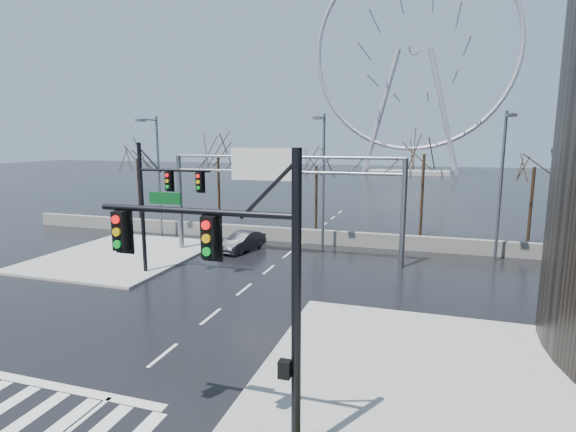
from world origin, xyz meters
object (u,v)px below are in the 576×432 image
at_px(ferris_wheel, 414,58).
at_px(car, 243,241).
at_px(signal_mast_far, 158,196).
at_px(sign_gantry, 278,184).
at_px(signal_mast_near, 243,275).

xyz_separation_m(ferris_wheel, car, (-8.52, -78.93, -25.43)).
bearing_deg(signal_mast_far, ferris_wheel, 82.80).
bearing_deg(sign_gantry, signal_mast_near, -73.81).
xyz_separation_m(signal_mast_far, ferris_wheel, (10.87, 86.04, 21.30)).
bearing_deg(signal_mast_near, sign_gantry, 106.19).
bearing_deg(signal_mast_far, signal_mast_near, -49.74).
bearing_deg(signal_mast_far, sign_gantry, 47.53).
bearing_deg(ferris_wheel, car, -96.16).
relative_size(signal_mast_far, sign_gantry, 0.49).
height_order(ferris_wheel, car, ferris_wheel).
distance_m(signal_mast_far, ferris_wheel, 89.30).
xyz_separation_m(signal_mast_near, car, (-8.66, 20.11, -4.17)).
distance_m(signal_mast_near, sign_gantry, 19.79).
xyz_separation_m(sign_gantry, car, (-3.15, 1.12, -4.48)).
relative_size(sign_gantry, car, 3.86).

